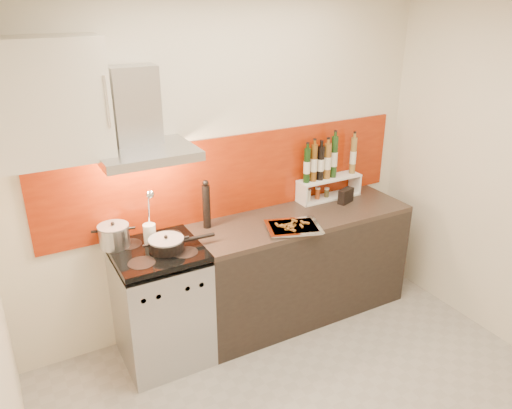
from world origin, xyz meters
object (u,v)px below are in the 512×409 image
stock_pot (114,236)px  saute_pan (168,244)px  pepper_mill (206,205)px  baking_tray (293,227)px  counter (300,264)px  range_stove (162,306)px

stock_pot → saute_pan: size_ratio=0.45×
pepper_mill → baking_tray: pepper_mill is taller
saute_pan → pepper_mill: pepper_mill is taller
baking_tray → pepper_mill: bearing=148.7°
counter → baking_tray: 0.54m
pepper_mill → saute_pan: bearing=-150.8°
range_stove → baking_tray: bearing=-9.8°
stock_pot → saute_pan: bearing=-37.0°
range_stove → baking_tray: baking_tray is taller
range_stove → stock_pot: 0.62m
counter → saute_pan: (-1.14, -0.06, 0.50)m
saute_pan → range_stove: bearing=140.1°
pepper_mill → counter: bearing=-12.0°
counter → saute_pan: bearing=-177.1°
counter → pepper_mill: pepper_mill is taller
saute_pan → stock_pot: bearing=143.0°
range_stove → pepper_mill: pepper_mill is taller
range_stove → pepper_mill: 0.80m
range_stove → saute_pan: size_ratio=1.94×
range_stove → counter: bearing=0.2°
stock_pot → saute_pan: stock_pot is taller
counter → baking_tray: (-0.20, -0.18, 0.47)m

